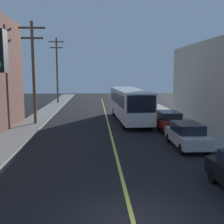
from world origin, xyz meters
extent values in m
cube|color=gray|center=(-7.25, 10.00, 0.07)|extent=(2.50, 90.00, 0.15)
cube|color=gray|center=(7.25, 10.00, 0.07)|extent=(2.50, 90.00, 0.15)
cube|color=#D8CC4C|center=(0.00, 15.00, 0.01)|extent=(0.16, 60.00, 0.01)
cube|color=black|center=(8.54, 14.48, 1.60)|extent=(0.06, 16.22, 1.30)
cube|color=black|center=(8.54, 14.48, 4.80)|extent=(0.06, 16.22, 1.30)
cube|color=silver|center=(2.20, 19.74, 1.83)|extent=(3.11, 12.11, 2.75)
cube|color=black|center=(2.48, 13.76, 2.35)|extent=(2.35, 0.19, 1.40)
cube|color=black|center=(1.92, 25.71, 2.45)|extent=(2.30, 0.19, 1.10)
cube|color=black|center=(0.95, 19.68, 2.35)|extent=(0.54, 10.19, 1.10)
cube|color=black|center=(3.45, 19.79, 2.35)|extent=(0.54, 10.19, 1.10)
cube|color=orange|center=(2.48, 13.77, 2.95)|extent=(1.79, 0.14, 0.30)
sphere|color=#F9D872|center=(1.59, 13.68, 0.90)|extent=(0.24, 0.24, 0.24)
sphere|color=#F9D872|center=(3.38, 13.76, 0.90)|extent=(0.24, 0.24, 0.24)
cylinder|color=black|center=(1.27, 15.49, 0.50)|extent=(0.35, 1.01, 1.00)
cylinder|color=black|center=(3.52, 15.59, 0.50)|extent=(0.35, 1.01, 1.00)
cylinder|color=black|center=(0.91, 23.18, 0.50)|extent=(0.35, 1.01, 1.00)
cylinder|color=black|center=(3.16, 23.28, 0.50)|extent=(0.35, 1.01, 1.00)
cylinder|color=black|center=(3.95, 3.25, 0.32)|extent=(0.23, 0.64, 0.64)
cube|color=#B7B7BC|center=(4.71, 9.11, 0.67)|extent=(1.81, 4.40, 0.70)
cube|color=black|center=(4.71, 9.11, 1.32)|extent=(1.62, 2.47, 0.60)
cylinder|color=black|center=(3.91, 7.62, 0.32)|extent=(0.22, 0.64, 0.64)
cylinder|color=black|center=(5.51, 7.61, 0.32)|extent=(0.22, 0.64, 0.64)
cylinder|color=black|center=(3.91, 10.62, 0.32)|extent=(0.22, 0.64, 0.64)
cylinder|color=black|center=(5.51, 10.61, 0.32)|extent=(0.22, 0.64, 0.64)
cube|color=maroon|center=(4.94, 14.61, 0.67)|extent=(1.88, 4.43, 0.70)
cube|color=black|center=(4.94, 14.61, 1.32)|extent=(1.66, 2.49, 0.60)
cylinder|color=black|center=(4.17, 13.09, 0.32)|extent=(0.23, 0.64, 0.64)
cylinder|color=black|center=(5.77, 13.12, 0.32)|extent=(0.23, 0.64, 0.64)
cylinder|color=black|center=(4.11, 16.09, 0.32)|extent=(0.23, 0.64, 0.64)
cylinder|color=black|center=(5.71, 16.12, 0.32)|extent=(0.23, 0.64, 0.64)
cylinder|color=brown|center=(-6.86, 17.95, 4.81)|extent=(0.28, 0.28, 9.31)
cube|color=#4C3D2D|center=(-6.86, 17.95, 8.86)|extent=(2.40, 0.16, 0.16)
cube|color=#4C3D2D|center=(-6.86, 17.95, 7.96)|extent=(2.00, 0.16, 0.16)
cylinder|color=brown|center=(-7.21, 36.49, 5.22)|extent=(0.28, 0.28, 10.14)
cube|color=#4C3D2D|center=(-7.21, 36.49, 9.69)|extent=(2.40, 0.16, 0.16)
cube|color=#4C3D2D|center=(-7.21, 36.49, 8.79)|extent=(2.00, 0.16, 0.16)
camera|label=1|loc=(-1.19, -8.22, 4.78)|focal=44.64mm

